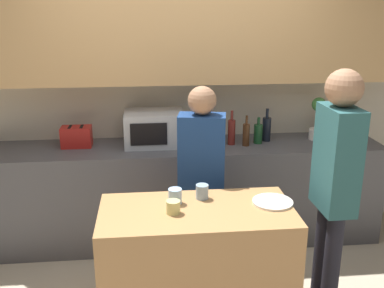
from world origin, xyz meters
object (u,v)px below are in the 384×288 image
Objects in this scene: bottle_0 at (220,134)px; person_left at (335,179)px; potted_plant at (318,119)px; cup_0 at (175,196)px; microwave at (154,128)px; cup_1 at (173,207)px; bottle_4 at (267,129)px; toaster at (77,137)px; bottle_1 at (232,132)px; cup_2 at (202,192)px; plate_on_island at (273,202)px; bottle_3 at (258,133)px; person_center at (202,172)px; bottle_2 at (246,134)px.

person_left reaches higher than bottle_0.
potted_plant is 1.87m from cup_0.
person_left is at bearing -4.99° from cup_0.
microwave is at bearing 94.86° from cup_0.
bottle_4 is at bearing 55.50° from cup_1.
bottle_1 is (1.37, -0.07, 0.03)m from toaster.
toaster is at bearing 179.87° from microwave.
potted_plant is 4.13× the size of cup_2.
potted_plant reaches higher than toaster.
plate_on_island is (0.73, -1.29, -0.16)m from microwave.
potted_plant is (2.18, -0.00, 0.11)m from toaster.
bottle_3 is 1.27m from person_left.
plate_on_island is 2.72× the size of cup_2.
bottle_3 is 2.49× the size of cup_2.
microwave is 0.30× the size of person_left.
person_left is at bearing -70.79° from bottle_1.
plate_on_island is 0.65m from person_center.
bottle_3 is (0.93, -0.06, -0.06)m from microwave.
bottle_2 is at bearing -153.11° from bottle_3.
potted_plant reaches higher than bottle_3.
potted_plant is at bearing -136.23° from person_center.
plate_on_island is 0.42m from person_left.
cup_2 is (0.20, 0.20, 0.01)m from cup_1.
bottle_3 is at bearing 54.65° from cup_0.
plate_on_island is at bearing -102.92° from bottle_4.
plate_on_island is (-0.30, -1.29, -0.12)m from bottle_4.
cup_0 is (-0.92, -1.23, -0.08)m from bottle_4.
bottle_4 is at bearing 2.95° from person_left.
plate_on_island is 0.15× the size of person_left.
person_center is (-0.40, 0.52, 0.02)m from plate_on_island.
bottle_4 reaches higher than bottle_3.
cup_2 is (0.18, 0.06, -0.00)m from cup_0.
cup_1 is (-0.94, -1.37, -0.09)m from bottle_4.
bottle_2 is 0.14m from bottle_3.
bottle_3 is 0.14× the size of person_left.
cup_2 is (-0.65, -1.11, -0.06)m from bottle_3.
potted_plant is 0.82m from bottle_1.
bottle_0 reaches higher than cup_2.
bottle_1 is at bearing 18.14° from person_left.
microwave is 5.44× the size of cup_2.
plate_on_island is at bearing -93.86° from bottle_2.
toaster is 0.17× the size of person_center.
bottle_0 reaches higher than toaster.
bottle_0 is 0.11m from bottle_1.
bottle_3 is at bearing -2.13° from toaster.
cup_1 is at bearing -135.77° from cup_2.
bottle_0 is at bearing 67.75° from cup_0.
potted_plant reaches higher than cup_0.
person_center is (0.05, 0.40, -0.02)m from cup_2.
cup_0 is (0.10, -1.23, -0.12)m from microwave.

